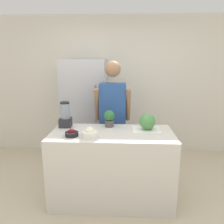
# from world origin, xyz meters

# --- Properties ---
(ground_plane) EXTENTS (14.00, 14.00, 0.00)m
(ground_plane) POSITION_xyz_m (0.00, 0.00, 0.00)
(ground_plane) COLOR beige
(wall_back) EXTENTS (8.00, 0.06, 2.60)m
(wall_back) POSITION_xyz_m (0.00, 2.05, 1.30)
(wall_back) COLOR silver
(wall_back) RESTS_ON ground_plane
(counter_island) EXTENTS (1.52, 0.72, 0.92)m
(counter_island) POSITION_xyz_m (0.00, 0.36, 0.46)
(counter_island) COLOR beige
(counter_island) RESTS_ON ground_plane
(refrigerator) EXTENTS (0.77, 0.68, 1.80)m
(refrigerator) POSITION_xyz_m (-0.55, 1.67, 0.90)
(refrigerator) COLOR #B7B7BC
(refrigerator) RESTS_ON ground_plane
(person) EXTENTS (0.53, 0.28, 1.78)m
(person) POSITION_xyz_m (-0.02, 0.98, 0.93)
(person) COLOR #333338
(person) RESTS_ON ground_plane
(cutting_board) EXTENTS (0.35, 0.28, 0.01)m
(cutting_board) POSITION_xyz_m (0.43, 0.45, 0.93)
(cutting_board) COLOR white
(cutting_board) RESTS_ON counter_island
(watermelon) EXTENTS (0.20, 0.20, 0.20)m
(watermelon) POSITION_xyz_m (0.44, 0.46, 1.03)
(watermelon) COLOR #4C8C47
(watermelon) RESTS_ON cutting_board
(bowl_cherries) EXTENTS (0.16, 0.16, 0.09)m
(bowl_cherries) POSITION_xyz_m (-0.46, 0.20, 0.95)
(bowl_cherries) COLOR black
(bowl_cherries) RESTS_ON counter_island
(bowl_cream) EXTENTS (0.17, 0.17, 0.13)m
(bowl_cream) POSITION_xyz_m (-0.25, 0.17, 0.97)
(bowl_cream) COLOR white
(bowl_cream) RESTS_ON counter_island
(blender) EXTENTS (0.15, 0.15, 0.34)m
(blender) POSITION_xyz_m (-0.63, 0.56, 1.07)
(blender) COLOR #28282D
(blender) RESTS_ON counter_island
(potted_plant) EXTENTS (0.14, 0.14, 0.22)m
(potted_plant) POSITION_xyz_m (-0.05, 0.60, 1.04)
(potted_plant) COLOR #514C47
(potted_plant) RESTS_ON counter_island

